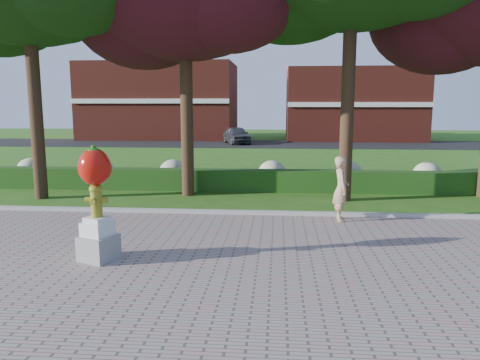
% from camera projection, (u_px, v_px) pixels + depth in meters
% --- Properties ---
extents(ground, '(100.00, 100.00, 0.00)m').
position_uv_depth(ground, '(224.00, 246.00, 10.87)').
color(ground, '#295A16').
rests_on(ground, ground).
extents(walkway, '(40.00, 14.00, 0.04)m').
position_uv_depth(walkway, '(193.00, 325.00, 6.93)').
color(walkway, gray).
rests_on(walkway, ground).
extents(curb, '(40.00, 0.18, 0.15)m').
position_uv_depth(curb, '(236.00, 213.00, 13.81)').
color(curb, '#ADADA5').
rests_on(curb, ground).
extents(lawn_hedge, '(24.00, 0.70, 0.80)m').
position_uv_depth(lawn_hedge, '(245.00, 180.00, 17.69)').
color(lawn_hedge, '#163F12').
rests_on(lawn_hedge, ground).
extents(hydrangea_row, '(20.10, 1.10, 0.99)m').
position_uv_depth(hydrangea_row, '(261.00, 173.00, 18.61)').
color(hydrangea_row, '#A3AD84').
rests_on(hydrangea_row, ground).
extents(street, '(50.00, 8.00, 0.02)m').
position_uv_depth(street, '(263.00, 144.00, 38.41)').
color(street, black).
rests_on(street, ground).
extents(building_left, '(14.00, 8.00, 7.00)m').
position_uv_depth(building_left, '(161.00, 101.00, 44.56)').
color(building_left, maroon).
rests_on(building_left, ground).
extents(building_right, '(12.00, 8.00, 6.40)m').
position_uv_depth(building_right, '(352.00, 104.00, 43.16)').
color(building_right, maroon).
rests_on(building_right, ground).
extents(hydrant_sculpture, '(0.85, 0.85, 2.39)m').
position_uv_depth(hydrant_sculpture, '(96.00, 200.00, 9.56)').
color(hydrant_sculpture, gray).
rests_on(hydrant_sculpture, walkway).
extents(woman, '(0.45, 0.67, 1.81)m').
position_uv_depth(woman, '(341.00, 188.00, 12.94)').
color(woman, tan).
rests_on(woman, walkway).
extents(parked_car, '(2.93, 4.46, 1.41)m').
position_uv_depth(parked_car, '(237.00, 135.00, 38.63)').
color(parked_car, '#3C3F44').
rests_on(parked_car, street).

